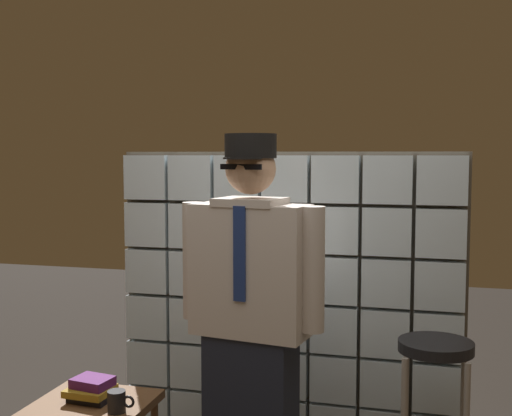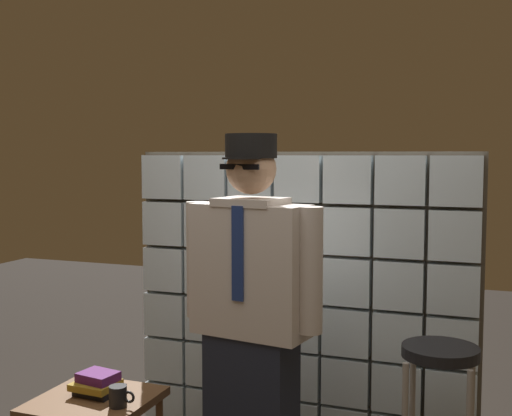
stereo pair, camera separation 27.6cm
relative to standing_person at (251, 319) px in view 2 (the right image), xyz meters
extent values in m
cube|color=silver|center=(-0.84, 0.73, -0.78)|extent=(0.26, 0.08, 0.26)
cube|color=silver|center=(-0.56, 0.73, -0.78)|extent=(0.26, 0.08, 0.26)
cube|color=silver|center=(-0.28, 0.73, -0.78)|extent=(0.26, 0.08, 0.26)
cube|color=silver|center=(-0.84, 0.73, -0.50)|extent=(0.26, 0.08, 0.26)
cube|color=silver|center=(-0.56, 0.73, -0.50)|extent=(0.26, 0.08, 0.26)
cube|color=silver|center=(-0.28, 0.73, -0.50)|extent=(0.26, 0.08, 0.26)
cube|color=silver|center=(0.00, 0.73, -0.50)|extent=(0.26, 0.08, 0.26)
cube|color=silver|center=(0.28, 0.73, -0.50)|extent=(0.26, 0.08, 0.26)
cube|color=silver|center=(0.56, 0.73, -0.50)|extent=(0.26, 0.08, 0.26)
cube|color=silver|center=(0.83, 0.73, -0.50)|extent=(0.26, 0.08, 0.26)
cube|color=silver|center=(-0.84, 0.73, -0.22)|extent=(0.26, 0.08, 0.26)
cube|color=silver|center=(-0.56, 0.73, -0.22)|extent=(0.26, 0.08, 0.26)
cube|color=silver|center=(-0.28, 0.73, -0.22)|extent=(0.26, 0.08, 0.26)
cube|color=silver|center=(0.00, 0.73, -0.22)|extent=(0.26, 0.08, 0.26)
cube|color=silver|center=(0.28, 0.73, -0.22)|extent=(0.26, 0.08, 0.26)
cube|color=silver|center=(0.56, 0.73, -0.22)|extent=(0.26, 0.08, 0.26)
cube|color=silver|center=(0.83, 0.73, -0.22)|extent=(0.26, 0.08, 0.26)
cube|color=silver|center=(-0.84, 0.73, 0.05)|extent=(0.26, 0.08, 0.26)
cube|color=silver|center=(-0.56, 0.73, 0.05)|extent=(0.26, 0.08, 0.26)
cube|color=silver|center=(-0.28, 0.73, 0.05)|extent=(0.26, 0.08, 0.26)
cube|color=silver|center=(0.00, 0.73, 0.05)|extent=(0.26, 0.08, 0.26)
cube|color=silver|center=(0.28, 0.73, 0.05)|extent=(0.26, 0.08, 0.26)
cube|color=silver|center=(0.56, 0.73, 0.05)|extent=(0.26, 0.08, 0.26)
cube|color=silver|center=(0.83, 0.73, 0.05)|extent=(0.26, 0.08, 0.26)
cube|color=silver|center=(-0.84, 0.73, 0.33)|extent=(0.26, 0.08, 0.26)
cube|color=silver|center=(-0.56, 0.73, 0.33)|extent=(0.26, 0.08, 0.26)
cube|color=silver|center=(-0.28, 0.73, 0.33)|extent=(0.26, 0.08, 0.26)
cube|color=silver|center=(0.00, 0.73, 0.33)|extent=(0.26, 0.08, 0.26)
cube|color=silver|center=(0.28, 0.73, 0.33)|extent=(0.26, 0.08, 0.26)
cube|color=silver|center=(0.56, 0.73, 0.33)|extent=(0.26, 0.08, 0.26)
cube|color=silver|center=(0.83, 0.73, 0.33)|extent=(0.26, 0.08, 0.26)
cube|color=silver|center=(-0.84, 0.73, 0.61)|extent=(0.26, 0.08, 0.26)
cube|color=silver|center=(-0.56, 0.73, 0.61)|extent=(0.26, 0.08, 0.26)
cube|color=silver|center=(-0.28, 0.73, 0.61)|extent=(0.26, 0.08, 0.26)
cube|color=silver|center=(0.00, 0.73, 0.61)|extent=(0.26, 0.08, 0.26)
cube|color=silver|center=(0.28, 0.73, 0.61)|extent=(0.26, 0.08, 0.26)
cube|color=silver|center=(0.56, 0.73, 0.61)|extent=(0.26, 0.08, 0.26)
cube|color=silver|center=(0.83, 0.73, 0.61)|extent=(0.26, 0.08, 0.26)
cube|color=#5B5447|center=(0.00, 0.78, -0.09)|extent=(1.97, 0.02, 1.69)
cube|color=silver|center=(0.00, 0.00, 0.23)|extent=(0.55, 0.31, 0.59)
cube|color=navy|center=(-0.02, -0.12, 0.31)|extent=(0.06, 0.02, 0.42)
cube|color=silver|center=(0.00, 0.00, 0.53)|extent=(0.32, 0.28, 0.04)
sphere|color=tan|center=(0.00, 0.00, 0.68)|extent=(0.23, 0.23, 0.23)
ellipsoid|color=black|center=(-0.01, -0.05, 0.64)|extent=(0.16, 0.10, 0.10)
cube|color=black|center=(-0.02, -0.10, 0.69)|extent=(0.19, 0.04, 0.02)
cylinder|color=black|center=(-0.01, -0.08, 0.73)|extent=(0.19, 0.19, 0.01)
cylinder|color=black|center=(0.00, 0.00, 0.78)|extent=(0.23, 0.23, 0.11)
cylinder|color=silver|center=(0.29, -0.05, 0.25)|extent=(0.12, 0.12, 0.55)
cylinder|color=silver|center=(-0.29, 0.05, 0.25)|extent=(0.12, 0.12, 0.55)
cylinder|color=black|center=(0.81, 0.22, -0.13)|extent=(0.34, 0.34, 0.05)
cube|color=brown|center=(-0.70, -0.22, -0.41)|extent=(0.52, 0.52, 0.04)
cube|color=black|center=(-0.71, -0.16, -0.37)|extent=(0.20, 0.19, 0.03)
cube|color=olive|center=(-0.72, -0.18, -0.34)|extent=(0.20, 0.18, 0.03)
cube|color=#591E66|center=(-0.71, -0.17, -0.30)|extent=(0.19, 0.16, 0.04)
cylinder|color=black|center=(-0.54, -0.27, -0.34)|extent=(0.08, 0.08, 0.09)
torus|color=black|center=(-0.48, -0.27, -0.33)|extent=(0.06, 0.01, 0.06)
camera|label=1|loc=(0.76, -2.77, 0.74)|focal=45.35mm
camera|label=2|loc=(1.03, -2.69, 0.74)|focal=45.35mm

